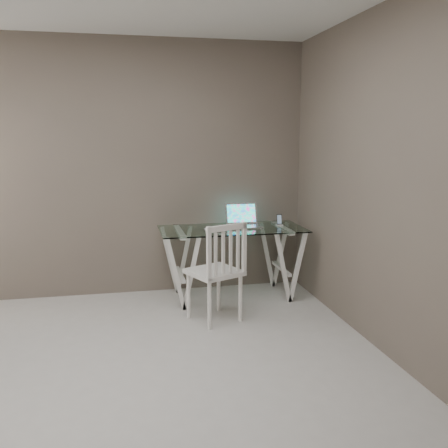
{
  "coord_description": "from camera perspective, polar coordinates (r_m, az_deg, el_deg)",
  "views": [
    {
      "loc": [
        -0.01,
        -3.13,
        1.71
      ],
      "look_at": [
        0.98,
        1.55,
        0.85
      ],
      "focal_mm": 40.0,
      "sensor_mm": 36.0,
      "label": 1
    }
  ],
  "objects": [
    {
      "name": "room",
      "position": [
        3.15,
        -13.16,
        10.04
      ],
      "size": [
        4.5,
        4.52,
        2.71
      ],
      "color": "beige",
      "rests_on": "ground"
    },
    {
      "name": "desk",
      "position": [
        5.28,
        0.92,
        -4.37
      ],
      "size": [
        1.5,
        0.7,
        0.75
      ],
      "color": "silver",
      "rests_on": "ground"
    },
    {
      "name": "chair",
      "position": [
        4.55,
        -0.58,
        -5.02
      ],
      "size": [
        0.56,
        0.56,
        0.94
      ],
      "rotation": [
        0.0,
        0.0,
        0.42
      ],
      "color": "white",
      "rests_on": "ground"
    },
    {
      "name": "laptop",
      "position": [
        5.31,
        2.21,
        0.36
      ],
      "size": [
        0.34,
        0.31,
        0.24
      ],
      "color": "silver",
      "rests_on": "desk"
    },
    {
      "name": "keyboard",
      "position": [
        5.12,
        -0.86,
        -0.6
      ],
      "size": [
        0.26,
        0.11,
        0.01
      ],
      "primitive_type": "cube",
      "color": "silver",
      "rests_on": "desk"
    },
    {
      "name": "mouse",
      "position": [
        5.02,
        -0.19,
        -0.68
      ],
      "size": [
        0.1,
        0.06,
        0.03
      ],
      "primitive_type": "ellipsoid",
      "color": "white",
      "rests_on": "desk"
    },
    {
      "name": "phone_dock",
      "position": [
        5.37,
        6.34,
        0.17
      ],
      "size": [
        0.07,
        0.07,
        0.12
      ],
      "color": "white",
      "rests_on": "desk"
    }
  ]
}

